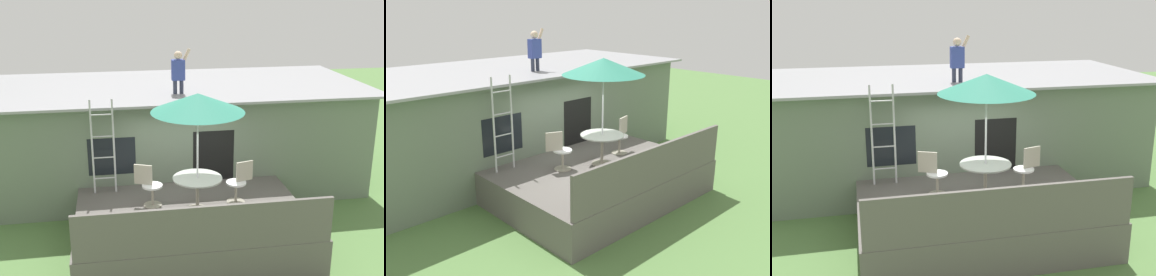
# 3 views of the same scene
# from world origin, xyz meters

# --- Properties ---
(ground_plane) EXTENTS (40.00, 40.00, 0.00)m
(ground_plane) POSITION_xyz_m (0.00, 0.00, 0.00)
(ground_plane) COLOR #567F42
(house) EXTENTS (10.50, 4.50, 2.78)m
(house) POSITION_xyz_m (0.00, 3.60, 1.40)
(house) COLOR slate
(house) RESTS_ON ground
(deck) EXTENTS (4.83, 3.45, 0.80)m
(deck) POSITION_xyz_m (0.00, 0.00, 0.40)
(deck) COLOR #605B56
(deck) RESTS_ON ground
(deck_railing) EXTENTS (4.73, 0.08, 0.90)m
(deck_railing) POSITION_xyz_m (0.00, -1.67, 1.25)
(deck_railing) COLOR #605B56
(deck_railing) RESTS_ON deck
(patio_table) EXTENTS (1.04, 1.04, 0.74)m
(patio_table) POSITION_xyz_m (0.14, 0.02, 1.39)
(patio_table) COLOR #A59E8C
(patio_table) RESTS_ON deck
(patio_umbrella) EXTENTS (1.90, 1.90, 2.54)m
(patio_umbrella) POSITION_xyz_m (0.14, 0.02, 3.15)
(patio_umbrella) COLOR silver
(patio_umbrella) RESTS_ON deck
(step_ladder) EXTENTS (0.52, 0.04, 2.20)m
(step_ladder) POSITION_xyz_m (-1.79, 1.28, 1.90)
(step_ladder) COLOR silver
(step_ladder) RESTS_ON deck
(person_figure) EXTENTS (0.47, 0.20, 1.11)m
(person_figure) POSITION_xyz_m (0.11, 2.50, 3.39)
(person_figure) COLOR #33384C
(person_figure) RESTS_ON house
(patio_chair_left) EXTENTS (0.60, 0.44, 0.92)m
(patio_chair_left) POSITION_xyz_m (-0.84, 0.43, 1.26)
(patio_chair_left) COLOR #A59E8C
(patio_chair_left) RESTS_ON deck
(patio_chair_right) EXTENTS (0.61, 0.44, 0.92)m
(patio_chair_right) POSITION_xyz_m (1.11, 0.28, 1.26)
(patio_chair_right) COLOR #A59E8C
(patio_chair_right) RESTS_ON deck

